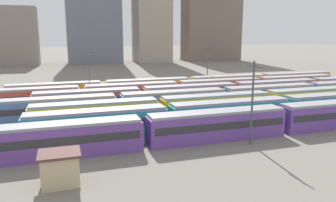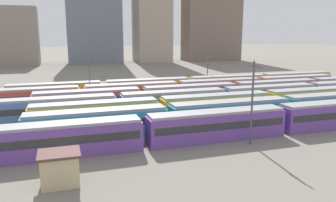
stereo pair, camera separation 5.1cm
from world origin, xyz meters
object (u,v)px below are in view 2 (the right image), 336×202
Objects in this scene: train_track_1 at (334,105)px; train_track_5 at (178,90)px; train_track_4 at (235,92)px; catenary_pole_1 at (90,72)px; train_track_3 at (224,98)px; catenary_pole_3 at (208,70)px; catenary_pole_2 at (252,99)px; train_track_2 at (313,99)px; signal_hut at (60,168)px; train_track_6 at (190,85)px.

train_track_1 is 28.47m from train_track_5.
train_track_4 is 30.11m from catenary_pole_1.
train_track_5 is at bearing 152.70° from train_track_4.
train_track_4 is (5.10, 5.20, 0.00)m from train_track_3.
catenary_pole_2 is at bearing -106.88° from catenary_pole_3.
signal_hut is (-42.72, -17.80, -0.35)m from train_track_2.
train_track_4 is at bearing -62.27° from train_track_6.
train_track_4 and train_track_6 have the same top height.
train_track_6 is 8.77× the size of catenary_pole_3.
catenary_pole_2 is 1.18× the size of catenary_pole_3.
train_track_6 is 34.84m from catenary_pole_2.
catenary_pole_2 is (-6.01, -18.58, 3.69)m from train_track_3.
signal_hut is at bearing -125.54° from train_track_6.
train_track_1 is 1.25× the size of train_track_5.
train_track_1 is at bearing -93.38° from train_track_2.
signal_hut is (-27.94, -23.00, -0.35)m from train_track_3.
catenary_pole_2 is at bearing -99.38° from train_track_6.
train_track_1 is at bearing -59.02° from train_track_4.
train_track_3 is 11.53m from train_track_5.
train_track_3 is (-14.78, 5.20, 0.00)m from train_track_2.
catenary_pole_3 reaches higher than train_track_6.
catenary_pole_2 is at bearing 11.39° from signal_hut.
catenary_pole_2 is (-11.11, -23.78, 3.69)m from train_track_4.
catenary_pole_3 is (-9.14, 29.20, 2.88)m from train_track_1.
catenary_pole_3 is at bearing 29.34° from train_track_6.
train_track_1 is at bearing -35.71° from train_track_3.
train_track_4 is 1.00× the size of train_track_6.
signal_hut is (-33.27, -41.80, -3.23)m from catenary_pole_3.
train_track_6 is at bearing 80.62° from catenary_pole_2.
catenary_pole_1 is (-16.69, 8.16, 3.41)m from train_track_5.
train_track_2 is 25.17m from train_track_5.
train_track_4 is 11.75m from train_track_6.
signal_hut is at bearing -168.61° from catenary_pole_2.
signal_hut is (-21.93, -4.42, -4.04)m from catenary_pole_2.
catenary_pole_1 is 27.00m from catenary_pole_3.
train_track_6 is at bearing 119.71° from train_track_1.
catenary_pole_2 reaches higher than catenary_pole_1.
signal_hut is at bearing -139.52° from train_track_4.
catenary_pole_1 is 2.65× the size of signal_hut.
signal_hut is at bearing -98.59° from catenary_pole_1.
train_track_4 is 7.40× the size of catenary_pole_2.
train_track_3 reaches higher than signal_hut.
train_track_2 is 46.28m from signal_hut.
train_track_3 is at bearing 160.61° from train_track_2.
train_track_4 is 43.44m from signal_hut.
catenary_pole_1 is at bearing 153.95° from train_track_5.
catenary_pole_1 is at bearing 146.90° from train_track_2.
train_track_3 is 19.87m from catenary_pole_2.
catenary_pole_1 is at bearing -179.48° from catenary_pole_3.
train_track_1 is at bearing -72.62° from catenary_pole_3.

